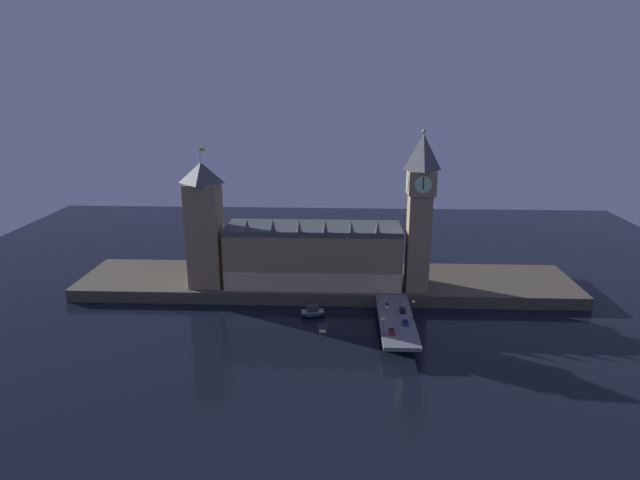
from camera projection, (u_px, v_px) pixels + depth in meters
name	position (u px, v px, depth m)	size (l,w,h in m)	color
ground_plane	(323.00, 325.00, 205.81)	(400.00, 400.00, 0.00)	black
embankment	(326.00, 282.00, 242.43)	(220.00, 42.00, 5.25)	#4C4438
parliament_hall	(314.00, 255.00, 231.89)	(74.72, 24.11, 30.92)	#8E7A56
clock_tower	(420.00, 208.00, 217.72)	(11.38, 11.49, 67.02)	#8E7A56
victoria_tower	(204.00, 225.00, 225.89)	(13.87, 13.87, 59.25)	#8E7A56
bridge	(396.00, 322.00, 198.70)	(12.86, 46.00, 5.71)	slate
car_northbound_lead	(387.00, 306.00, 207.94)	(1.91, 3.80, 1.50)	silver
car_northbound_trail	(392.00, 331.00, 186.51)	(1.92, 4.15, 1.56)	red
car_southbound_lead	(406.00, 322.00, 193.58)	(2.11, 4.01, 1.37)	navy
car_southbound_trail	(402.00, 310.00, 204.02)	(2.00, 4.68, 1.45)	black
pedestrian_near_rail	(384.00, 334.00, 184.03)	(0.38, 0.38, 1.69)	black
street_lamp_near	(383.00, 325.00, 183.19)	(1.34, 0.60, 7.00)	#2D3333
street_lamp_mid	(413.00, 307.00, 196.75)	(1.34, 0.60, 7.29)	#2D3333
street_lamp_far	(378.00, 292.00, 211.41)	(1.34, 0.60, 6.87)	#2D3333
boat_upstream	(313.00, 312.00, 212.96)	(10.80, 6.58, 4.82)	#1E2842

